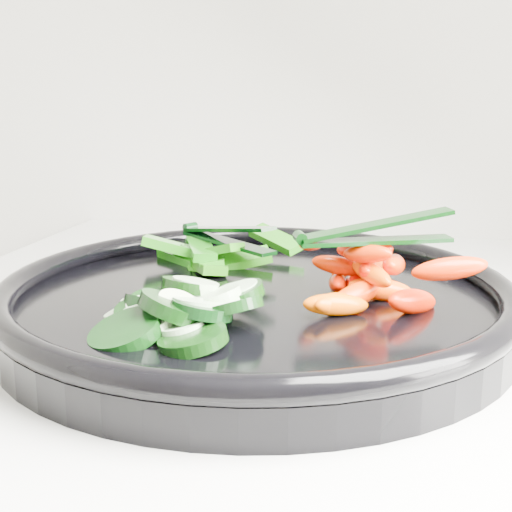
# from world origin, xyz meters

# --- Properties ---
(veggie_tray) EXTENTS (0.40, 0.40, 0.04)m
(veggie_tray) POSITION_xyz_m (-0.70, 1.64, 0.95)
(veggie_tray) COLOR black
(veggie_tray) RESTS_ON counter
(cucumber_pile) EXTENTS (0.12, 0.13, 0.04)m
(cucumber_pile) POSITION_xyz_m (-0.74, 1.58, 0.96)
(cucumber_pile) COLOR black
(cucumber_pile) RESTS_ON veggie_tray
(carrot_pile) EXTENTS (0.14, 0.14, 0.05)m
(carrot_pile) POSITION_xyz_m (-0.62, 1.65, 0.97)
(carrot_pile) COLOR #FF1600
(carrot_pile) RESTS_ON veggie_tray
(pepper_pile) EXTENTS (0.13, 0.13, 0.04)m
(pepper_pile) POSITION_xyz_m (-0.76, 1.72, 0.96)
(pepper_pile) COLOR #1C6B0A
(pepper_pile) RESTS_ON veggie_tray
(tong_carrot) EXTENTS (0.11, 0.06, 0.02)m
(tong_carrot) POSITION_xyz_m (-0.62, 1.65, 1.00)
(tong_carrot) COLOR black
(tong_carrot) RESTS_ON carrot_pile
(tong_pepper) EXTENTS (0.10, 0.08, 0.02)m
(tong_pepper) POSITION_xyz_m (-0.75, 1.73, 0.98)
(tong_pepper) COLOR black
(tong_pepper) RESTS_ON pepper_pile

